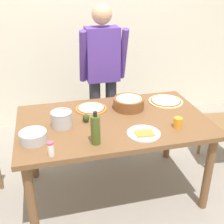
{
  "coord_description": "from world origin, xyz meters",
  "views": [
    {
      "loc": [
        -0.53,
        -2.09,
        1.88
      ],
      "look_at": [
        0.0,
        0.05,
        0.81
      ],
      "focal_mm": 46.08,
      "sensor_mm": 36.0,
      "label": 1
    }
  ],
  "objects_px": {
    "steel_pot": "(62,119)",
    "avocado": "(86,118)",
    "popcorn_bowl": "(129,102)",
    "pizza_raw_on_board": "(166,101)",
    "person_cook": "(103,72)",
    "olive_oil_bottle": "(96,130)",
    "cup_orange": "(178,123)",
    "plate_with_slice": "(144,133)",
    "salt_shaker": "(51,149)",
    "mixing_bowl_steel": "(33,137)",
    "pizza_cooked_on_tray": "(91,108)",
    "dining_table": "(113,129)"
  },
  "relations": [
    {
      "from": "steel_pot",
      "to": "avocado",
      "type": "bearing_deg",
      "value": 7.54
    },
    {
      "from": "popcorn_bowl",
      "to": "pizza_raw_on_board",
      "type": "bearing_deg",
      "value": 7.25
    },
    {
      "from": "person_cook",
      "to": "olive_oil_bottle",
      "type": "xyz_separation_m",
      "value": [
        -0.29,
        -1.08,
        -0.07
      ]
    },
    {
      "from": "cup_orange",
      "to": "steel_pot",
      "type": "bearing_deg",
      "value": 164.72
    },
    {
      "from": "plate_with_slice",
      "to": "olive_oil_bottle",
      "type": "bearing_deg",
      "value": -174.65
    },
    {
      "from": "plate_with_slice",
      "to": "salt_shaker",
      "type": "distance_m",
      "value": 0.72
    },
    {
      "from": "salt_shaker",
      "to": "olive_oil_bottle",
      "type": "bearing_deg",
      "value": 13.87
    },
    {
      "from": "plate_with_slice",
      "to": "steel_pot",
      "type": "xyz_separation_m",
      "value": [
        -0.6,
        0.29,
        0.06
      ]
    },
    {
      "from": "olive_oil_bottle",
      "to": "salt_shaker",
      "type": "distance_m",
      "value": 0.34
    },
    {
      "from": "popcorn_bowl",
      "to": "olive_oil_bottle",
      "type": "distance_m",
      "value": 0.66
    },
    {
      "from": "mixing_bowl_steel",
      "to": "steel_pot",
      "type": "height_order",
      "value": "steel_pot"
    },
    {
      "from": "person_cook",
      "to": "olive_oil_bottle",
      "type": "bearing_deg",
      "value": -105.0
    },
    {
      "from": "pizza_cooked_on_tray",
      "to": "popcorn_bowl",
      "type": "bearing_deg",
      "value": -10.04
    },
    {
      "from": "dining_table",
      "to": "steel_pot",
      "type": "xyz_separation_m",
      "value": [
        -0.43,
        -0.01,
        0.16
      ]
    },
    {
      "from": "popcorn_bowl",
      "to": "steel_pot",
      "type": "height_order",
      "value": "steel_pot"
    },
    {
      "from": "person_cook",
      "to": "mixing_bowl_steel",
      "type": "height_order",
      "value": "person_cook"
    },
    {
      "from": "dining_table",
      "to": "pizza_raw_on_board",
      "type": "distance_m",
      "value": 0.63
    },
    {
      "from": "pizza_raw_on_board",
      "to": "avocado",
      "type": "xyz_separation_m",
      "value": [
        -0.81,
        -0.22,
        0.03
      ]
    },
    {
      "from": "pizza_raw_on_board",
      "to": "olive_oil_bottle",
      "type": "distance_m",
      "value": 0.98
    },
    {
      "from": "plate_with_slice",
      "to": "cup_orange",
      "type": "bearing_deg",
      "value": 7.61
    },
    {
      "from": "pizza_cooked_on_tray",
      "to": "popcorn_bowl",
      "type": "xyz_separation_m",
      "value": [
        0.34,
        -0.06,
        0.05
      ]
    },
    {
      "from": "pizza_cooked_on_tray",
      "to": "mixing_bowl_steel",
      "type": "distance_m",
      "value": 0.67
    },
    {
      "from": "person_cook",
      "to": "salt_shaker",
      "type": "relative_size",
      "value": 15.28
    },
    {
      "from": "popcorn_bowl",
      "to": "avocado",
      "type": "xyz_separation_m",
      "value": [
        -0.42,
        -0.17,
        -0.03
      ]
    },
    {
      "from": "pizza_raw_on_board",
      "to": "steel_pot",
      "type": "xyz_separation_m",
      "value": [
        -1.01,
        -0.24,
        0.06
      ]
    },
    {
      "from": "popcorn_bowl",
      "to": "salt_shaker",
      "type": "xyz_separation_m",
      "value": [
        -0.73,
        -0.6,
        -0.01
      ]
    },
    {
      "from": "person_cook",
      "to": "salt_shaker",
      "type": "bearing_deg",
      "value": -117.84
    },
    {
      "from": "cup_orange",
      "to": "avocado",
      "type": "distance_m",
      "value": 0.75
    },
    {
      "from": "dining_table",
      "to": "olive_oil_bottle",
      "type": "xyz_separation_m",
      "value": [
        -0.22,
        -0.33,
        0.2
      ]
    },
    {
      "from": "olive_oil_bottle",
      "to": "avocado",
      "type": "height_order",
      "value": "olive_oil_bottle"
    },
    {
      "from": "dining_table",
      "to": "popcorn_bowl",
      "type": "bearing_deg",
      "value": 44.45
    },
    {
      "from": "mixing_bowl_steel",
      "to": "cup_orange",
      "type": "distance_m",
      "value": 1.13
    },
    {
      "from": "pizza_cooked_on_tray",
      "to": "olive_oil_bottle",
      "type": "height_order",
      "value": "olive_oil_bottle"
    },
    {
      "from": "pizza_cooked_on_tray",
      "to": "mixing_bowl_steel",
      "type": "xyz_separation_m",
      "value": [
        -0.51,
        -0.44,
        0.03
      ]
    },
    {
      "from": "popcorn_bowl",
      "to": "olive_oil_bottle",
      "type": "bearing_deg",
      "value": -128.31
    },
    {
      "from": "dining_table",
      "to": "plate_with_slice",
      "type": "height_order",
      "value": "plate_with_slice"
    },
    {
      "from": "person_cook",
      "to": "popcorn_bowl",
      "type": "distance_m",
      "value": 0.59
    },
    {
      "from": "pizza_raw_on_board",
      "to": "cup_orange",
      "type": "distance_m",
      "value": 0.5
    },
    {
      "from": "person_cook",
      "to": "plate_with_slice",
      "type": "relative_size",
      "value": 6.23
    },
    {
      "from": "person_cook",
      "to": "mixing_bowl_steel",
      "type": "bearing_deg",
      "value": -127.6
    },
    {
      "from": "steel_pot",
      "to": "salt_shaker",
      "type": "height_order",
      "value": "steel_pot"
    },
    {
      "from": "dining_table",
      "to": "pizza_cooked_on_tray",
      "type": "height_order",
      "value": "pizza_cooked_on_tray"
    },
    {
      "from": "popcorn_bowl",
      "to": "olive_oil_bottle",
      "type": "height_order",
      "value": "olive_oil_bottle"
    },
    {
      "from": "dining_table",
      "to": "pizza_raw_on_board",
      "type": "bearing_deg",
      "value": 22.3
    },
    {
      "from": "person_cook",
      "to": "popcorn_bowl",
      "type": "relative_size",
      "value": 5.79
    },
    {
      "from": "dining_table",
      "to": "mixing_bowl_steel",
      "type": "height_order",
      "value": "mixing_bowl_steel"
    },
    {
      "from": "plate_with_slice",
      "to": "olive_oil_bottle",
      "type": "xyz_separation_m",
      "value": [
        -0.38,
        -0.04,
        0.11
      ]
    },
    {
      "from": "popcorn_bowl",
      "to": "salt_shaker",
      "type": "distance_m",
      "value": 0.94
    },
    {
      "from": "steel_pot",
      "to": "avocado",
      "type": "xyz_separation_m",
      "value": [
        0.2,
        0.03,
        -0.03
      ]
    },
    {
      "from": "mixing_bowl_steel",
      "to": "avocado",
      "type": "height_order",
      "value": "mixing_bowl_steel"
    }
  ]
}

